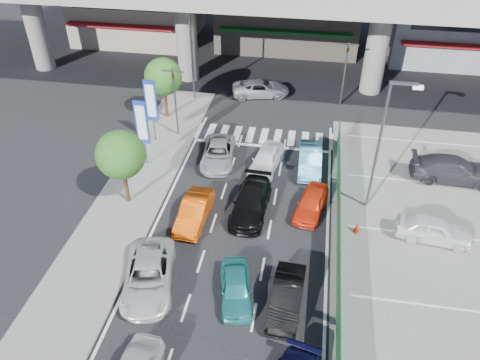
% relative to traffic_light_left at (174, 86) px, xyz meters
% --- Properties ---
extents(ground, '(120.00, 120.00, 0.00)m').
position_rel_traffic_light_left_xyz_m(ground, '(6.20, -12.00, -3.94)').
color(ground, black).
rests_on(ground, ground).
extents(parking_lot, '(12.00, 28.00, 0.06)m').
position_rel_traffic_light_left_xyz_m(parking_lot, '(17.20, -10.00, -3.91)').
color(parking_lot, '#5F5F5C').
rests_on(parking_lot, ground).
extents(sidewalk_left, '(4.00, 30.00, 0.12)m').
position_rel_traffic_light_left_xyz_m(sidewalk_left, '(-0.80, -8.00, -3.88)').
color(sidewalk_left, '#5F5F5C').
rests_on(sidewalk_left, ground).
extents(fence_run, '(0.16, 22.00, 1.80)m').
position_rel_traffic_light_left_xyz_m(fence_run, '(11.50, -11.00, -3.04)').
color(fence_run, '#1F5C30').
rests_on(fence_run, ground).
extents(traffic_light_left, '(1.60, 1.24, 5.20)m').
position_rel_traffic_light_left_xyz_m(traffic_light_left, '(0.00, 0.00, 0.00)').
color(traffic_light_left, '#595B60').
rests_on(traffic_light_left, ground).
extents(traffic_light_right, '(1.60, 1.24, 5.20)m').
position_rel_traffic_light_left_xyz_m(traffic_light_right, '(11.70, 7.00, 0.00)').
color(traffic_light_right, '#595B60').
rests_on(traffic_light_right, ground).
extents(street_lamp_right, '(1.65, 0.22, 8.00)m').
position_rel_traffic_light_left_xyz_m(street_lamp_right, '(13.37, -6.00, 0.83)').
color(street_lamp_right, '#595B60').
rests_on(street_lamp_right, ground).
extents(street_lamp_left, '(1.65, 0.22, 8.00)m').
position_rel_traffic_light_left_xyz_m(street_lamp_left, '(-0.13, 6.00, 0.83)').
color(street_lamp_left, '#595B60').
rests_on(street_lamp_left, ground).
extents(signboard_near, '(0.80, 0.14, 4.70)m').
position_rel_traffic_light_left_xyz_m(signboard_near, '(-1.00, -4.01, -0.87)').
color(signboard_near, '#595B60').
rests_on(signboard_near, ground).
extents(signboard_far, '(0.80, 0.14, 4.70)m').
position_rel_traffic_light_left_xyz_m(signboard_far, '(-1.40, -1.01, -0.87)').
color(signboard_far, '#595B60').
rests_on(signboard_far, ground).
extents(tree_near, '(2.80, 2.80, 4.80)m').
position_rel_traffic_light_left_xyz_m(tree_near, '(-0.80, -8.00, -0.55)').
color(tree_near, '#382314').
rests_on(tree_near, ground).
extents(tree_far, '(2.80, 2.80, 4.80)m').
position_rel_traffic_light_left_xyz_m(tree_far, '(-1.60, 2.50, -0.55)').
color(tree_far, '#382314').
rests_on(tree_far, ground).
extents(sedan_white_mid_left, '(3.33, 5.35, 1.38)m').
position_rel_traffic_light_left_xyz_m(sedan_white_mid_left, '(2.53, -13.99, -3.25)').
color(sedan_white_mid_left, silver).
rests_on(sedan_white_mid_left, ground).
extents(taxi_teal_mid, '(2.23, 3.85, 1.23)m').
position_rel_traffic_light_left_xyz_m(taxi_teal_mid, '(6.78, -13.94, -3.32)').
color(taxi_teal_mid, teal).
rests_on(taxi_teal_mid, ground).
extents(hatch_black_mid_right, '(1.58, 4.02, 1.30)m').
position_rel_traffic_light_left_xyz_m(hatch_black_mid_right, '(9.18, -14.14, -3.29)').
color(hatch_black_mid_right, black).
rests_on(hatch_black_mid_right, ground).
extents(taxi_orange_left, '(1.55, 4.07, 1.32)m').
position_rel_traffic_light_left_xyz_m(taxi_orange_left, '(3.51, -8.94, -3.27)').
color(taxi_orange_left, '#D64B05').
rests_on(taxi_orange_left, ground).
extents(sedan_black_mid, '(2.14, 4.84, 1.38)m').
position_rel_traffic_light_left_xyz_m(sedan_black_mid, '(6.53, -7.64, -3.25)').
color(sedan_black_mid, black).
rests_on(sedan_black_mid, ground).
extents(taxi_orange_right, '(2.20, 3.89, 1.25)m').
position_rel_traffic_light_left_xyz_m(taxi_orange_right, '(9.97, -7.04, -3.31)').
color(taxi_orange_right, red).
rests_on(taxi_orange_right, ground).
extents(wagon_silver_front_left, '(2.59, 4.74, 1.26)m').
position_rel_traffic_light_left_xyz_m(wagon_silver_front_left, '(3.59, -2.80, -3.31)').
color(wagon_silver_front_left, '#969A9D').
rests_on(wagon_silver_front_left, ground).
extents(sedan_white_front_mid, '(2.27, 4.26, 1.38)m').
position_rel_traffic_light_left_xyz_m(sedan_white_front_mid, '(6.84, -3.08, -3.25)').
color(sedan_white_front_mid, white).
rests_on(sedan_white_front_mid, ground).
extents(kei_truck_front_right, '(1.62, 4.24, 1.38)m').
position_rel_traffic_light_left_xyz_m(kei_truck_front_right, '(9.67, -2.60, -3.25)').
color(kei_truck_front_right, '#489CBB').
rests_on(kei_truck_front_right, ground).
extents(crossing_wagon_silver, '(5.09, 3.18, 1.31)m').
position_rel_traffic_light_left_xyz_m(crossing_wagon_silver, '(5.07, 7.53, -3.28)').
color(crossing_wagon_silver, '#9FA2A7').
rests_on(crossing_wagon_silver, ground).
extents(parked_sedan_white, '(4.18, 2.09, 1.37)m').
position_rel_traffic_light_left_xyz_m(parked_sedan_white, '(16.56, -8.30, -3.19)').
color(parked_sedan_white, white).
rests_on(parked_sedan_white, parking_lot).
extents(parked_sedan_dgrey, '(5.28, 2.24, 1.52)m').
position_rel_traffic_light_left_xyz_m(parked_sedan_dgrey, '(18.62, -2.39, -3.12)').
color(parked_sedan_dgrey, '#333439').
rests_on(parked_sedan_dgrey, parking_lot).
extents(traffic_cone, '(0.40, 0.40, 0.68)m').
position_rel_traffic_light_left_xyz_m(traffic_cone, '(12.56, -8.45, -3.54)').
color(traffic_cone, red).
rests_on(traffic_cone, parking_lot).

